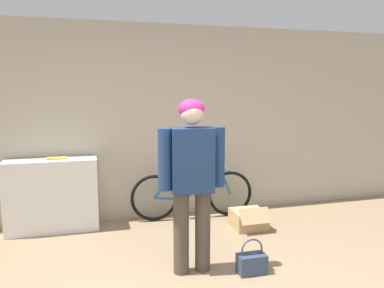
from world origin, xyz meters
The scene contains 7 objects.
wall_back centered at (0.00, 2.59, 1.30)m, with size 8.00×0.07×2.60m.
side_shelf centered at (-1.17, 2.35, 0.45)m, with size 1.09×0.37×0.90m.
person centered at (0.20, 0.87, 0.98)m, with size 0.64×0.29×1.65m.
bicycle centered at (0.61, 2.32, 0.34)m, with size 1.68×0.46×0.70m.
banana centered at (-1.10, 2.34, 0.91)m, with size 0.28×0.08×0.04m.
handbag centered at (0.74, 0.67, 0.10)m, with size 0.27×0.16×0.34m.
cardboard_box centered at (1.20, 1.78, 0.12)m, with size 0.41×0.45×0.30m.
Camera 1 is at (-0.70, -2.41, 1.72)m, focal length 35.00 mm.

